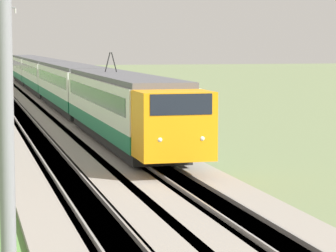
# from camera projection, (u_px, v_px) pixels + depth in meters

# --- Properties ---
(ballast_main) EXTENTS (240.00, 4.40, 0.30)m
(ballast_main) POSITION_uv_depth(u_px,v_px,m) (24.00, 123.00, 52.32)
(ballast_main) COLOR gray
(ballast_main) RESTS_ON ground
(ballast_adjacent) EXTENTS (240.00, 4.40, 0.30)m
(ballast_adjacent) POSITION_uv_depth(u_px,v_px,m) (85.00, 122.00, 53.29)
(ballast_adjacent) COLOR gray
(ballast_adjacent) RESTS_ON ground
(track_main) EXTENTS (240.00, 1.57, 0.45)m
(track_main) POSITION_uv_depth(u_px,v_px,m) (24.00, 123.00, 52.32)
(track_main) COLOR #4C4238
(track_main) RESTS_ON ground
(track_adjacent) EXTENTS (240.00, 1.57, 0.45)m
(track_adjacent) POSITION_uv_depth(u_px,v_px,m) (85.00, 122.00, 53.29)
(track_adjacent) COLOR #4C4238
(track_adjacent) RESTS_ON ground
(passenger_train) EXTENTS (87.27, 2.97, 4.93)m
(passenger_train) POSITION_uv_depth(u_px,v_px,m) (54.00, 78.00, 71.51)
(passenger_train) COLOR orange
(passenger_train) RESTS_ON ground
(catenary_mast_near) EXTENTS (0.22, 2.56, 8.54)m
(catenary_mast_near) POSITION_uv_depth(u_px,v_px,m) (10.00, 113.00, 11.01)
(catenary_mast_near) COLOR slate
(catenary_mast_near) RESTS_ON ground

